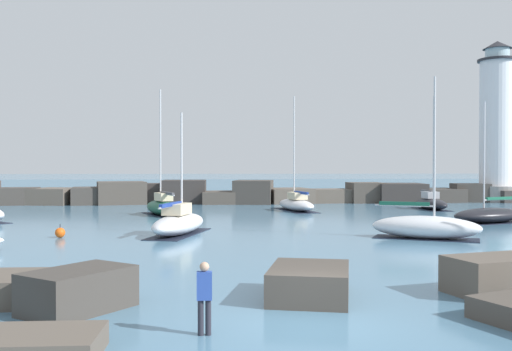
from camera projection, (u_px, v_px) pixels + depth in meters
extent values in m
plane|color=teal|center=(308.00, 324.00, 14.47)|extent=(600.00, 600.00, 0.00)
cube|color=teal|center=(223.00, 185.00, 122.39)|extent=(400.00, 116.00, 0.01)
cube|color=#423D38|center=(15.00, 196.00, 59.97)|extent=(5.24, 4.55, 1.77)
cube|color=brown|center=(55.00, 196.00, 60.71)|extent=(5.28, 5.95, 1.69)
cube|color=#423D38|center=(87.00, 196.00, 60.79)|extent=(3.88, 5.78, 1.77)
cube|color=#4C443D|center=(121.00, 193.00, 61.13)|extent=(5.90, 5.79, 2.37)
cube|color=#383330|center=(149.00, 193.00, 62.60)|extent=(3.11, 3.64, 2.15)
cube|color=#383330|center=(184.00, 191.00, 62.59)|extent=(4.79, 5.09, 2.51)
cube|color=#4C443D|center=(218.00, 197.00, 61.78)|extent=(3.57, 4.96, 1.30)
cube|color=#423D38|center=(254.00, 192.00, 62.01)|extent=(4.86, 5.96, 2.50)
cube|color=brown|center=(288.00, 196.00, 62.91)|extent=(5.38, 6.08, 1.58)
cube|color=brown|center=(329.00, 196.00, 63.30)|extent=(4.55, 3.93, 1.50)
cube|color=#4C443D|center=(365.00, 192.00, 63.56)|extent=(3.64, 4.28, 2.21)
cube|color=#383330|center=(400.00, 193.00, 63.34)|extent=(5.50, 5.70, 2.13)
cube|color=#423D38|center=(435.00, 195.00, 64.97)|extent=(5.31, 5.80, 1.49)
cube|color=#423D38|center=(470.00, 193.00, 64.65)|extent=(4.21, 3.77, 2.07)
cube|color=#383330|center=(505.00, 196.00, 64.28)|extent=(4.14, 4.72, 1.35)
cylinder|color=gray|center=(496.00, 194.00, 64.92)|extent=(5.09, 5.09, 1.80)
cylinder|color=white|center=(497.00, 124.00, 64.80)|extent=(3.77, 3.77, 14.15)
cylinder|color=#232328|center=(497.00, 60.00, 64.69)|extent=(4.34, 4.34, 0.25)
cylinder|color=silver|center=(497.00, 54.00, 64.67)|extent=(2.64, 2.64, 1.15)
cone|color=#232328|center=(497.00, 45.00, 64.66)|extent=(3.20, 3.20, 0.90)
cube|color=brown|center=(499.00, 275.00, 17.93)|extent=(3.55, 2.60, 1.17)
cube|color=brown|center=(31.00, 345.00, 11.88)|extent=(2.88, 1.91, 0.52)
cube|color=#4C443D|center=(310.00, 283.00, 17.24)|extent=(3.02, 3.61, 0.96)
cube|color=brown|center=(17.00, 288.00, 16.80)|extent=(2.78, 2.50, 0.81)
cube|color=#423D38|center=(78.00, 290.00, 15.73)|extent=(3.19, 3.38, 1.16)
ellipsoid|color=silver|center=(296.00, 205.00, 51.78)|extent=(3.48, 7.60, 1.04)
cube|color=black|center=(296.00, 210.00, 51.79)|extent=(3.37, 7.23, 0.03)
cube|color=beige|center=(297.00, 196.00, 51.41)|extent=(1.59, 2.38, 0.64)
cylinder|color=silver|center=(294.00, 148.00, 52.23)|extent=(0.12, 0.12, 9.39)
cylinder|color=#BCBCC1|center=(301.00, 194.00, 50.35)|extent=(0.80, 3.99, 0.10)
cube|color=navy|center=(301.00, 193.00, 50.34)|extent=(0.79, 3.41, 0.20)
ellipsoid|color=black|center=(489.00, 215.00, 40.45)|extent=(6.55, 4.48, 1.06)
cube|color=black|center=(488.00, 223.00, 40.45)|extent=(6.25, 4.33, 0.03)
cylinder|color=silver|center=(484.00, 155.00, 40.18)|extent=(0.12, 0.12, 7.51)
cylinder|color=#BCBCC1|center=(501.00, 200.00, 40.95)|extent=(3.15, 1.28, 0.10)
cube|color=#1E664C|center=(501.00, 198.00, 40.95)|extent=(2.72, 1.19, 0.20)
ellipsoid|color=white|center=(426.00, 227.00, 31.55)|extent=(6.20, 4.43, 1.27)
cube|color=black|center=(426.00, 238.00, 31.56)|extent=(5.91, 4.26, 0.03)
cylinder|color=silver|center=(435.00, 146.00, 31.32)|extent=(0.12, 0.12, 7.67)
cylinder|color=#BCBCC1|center=(404.00, 205.00, 31.97)|extent=(2.96, 1.52, 0.10)
cube|color=#1E664C|center=(404.00, 204.00, 31.97)|extent=(2.56, 1.39, 0.20)
ellipsoid|color=#195138|center=(162.00, 208.00, 46.79)|extent=(4.17, 6.77, 1.21)
cube|color=black|center=(162.00, 215.00, 46.80)|extent=(4.02, 6.45, 0.03)
cube|color=beige|center=(164.00, 197.00, 46.48)|extent=(1.68, 2.21, 0.64)
cylinder|color=silver|center=(160.00, 145.00, 47.15)|extent=(0.12, 0.12, 9.16)
cylinder|color=#BCBCC1|center=(167.00, 194.00, 45.60)|extent=(1.44, 3.38, 0.10)
cube|color=#4C4C51|center=(167.00, 193.00, 45.60)|extent=(1.33, 2.92, 0.20)
ellipsoid|color=white|center=(179.00, 224.00, 33.64)|extent=(3.93, 7.09, 1.19)
cube|color=black|center=(179.00, 234.00, 33.65)|extent=(3.80, 6.75, 0.03)
cube|color=beige|center=(177.00, 209.00, 33.30)|extent=(1.69, 2.28, 0.64)
cylinder|color=silver|center=(182.00, 163.00, 34.08)|extent=(0.12, 0.12, 6.03)
cylinder|color=#BCBCC1|center=(171.00, 206.00, 32.30)|extent=(1.14, 3.60, 0.10)
cube|color=navy|center=(171.00, 204.00, 32.30)|extent=(1.08, 3.09, 0.20)
ellipsoid|color=black|center=(431.00, 204.00, 53.01)|extent=(2.07, 5.61, 1.02)
cube|color=black|center=(431.00, 209.00, 53.02)|extent=(2.03, 5.33, 0.03)
cube|color=#B2B2B7|center=(430.00, 195.00, 53.28)|extent=(1.13, 1.69, 0.64)
cylinder|color=silver|center=(433.00, 148.00, 52.51)|extent=(0.12, 0.12, 9.45)
cylinder|color=#BCBCC1|center=(427.00, 192.00, 54.11)|extent=(0.13, 3.07, 0.10)
cube|color=#4C4C51|center=(427.00, 191.00, 54.11)|extent=(0.22, 2.61, 0.20)
sphere|color=#EA5914|center=(60.00, 233.00, 31.99)|extent=(0.56, 0.56, 0.56)
cylinder|color=black|center=(60.00, 226.00, 31.98)|extent=(0.04, 0.04, 0.20)
cylinder|color=#282833|center=(201.00, 318.00, 13.47)|extent=(0.14, 0.14, 0.84)
cylinder|color=#282833|center=(208.00, 317.00, 13.49)|extent=(0.14, 0.14, 0.84)
cube|color=#2D4CA5|center=(204.00, 286.00, 13.47)|extent=(0.36, 0.22, 0.67)
sphere|color=tan|center=(204.00, 267.00, 13.46)|extent=(0.23, 0.23, 0.23)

